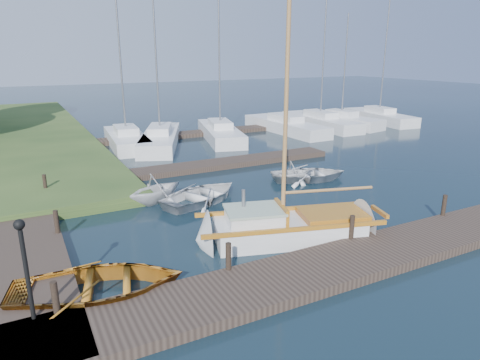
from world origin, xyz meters
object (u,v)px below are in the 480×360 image
marina_boat_7 (379,116)px  marina_boat_2 (220,131)px  mooring_post_4 (57,222)px  marina_boat_5 (320,121)px  mooring_post_1 (228,256)px  marina_boat_4 (285,125)px  tender_b (155,187)px  tender_a (202,193)px  lamp_post (24,256)px  mooring_post_0 (55,297)px  marina_boat_1 (160,137)px  marina_boat_6 (341,120)px  mooring_post_5 (45,183)px  dinghy (98,282)px  tender_c (309,172)px  tender_d (293,170)px  mooring_post_3 (444,205)px  mooring_post_2 (352,227)px  marina_boat_0 (126,138)px

marina_boat_7 → marina_boat_2: bearing=99.0°
mooring_post_4 → marina_boat_5: (22.53, 14.61, -0.14)m
mooring_post_1 → marina_boat_4: marina_boat_4 is taller
mooring_post_4 → marina_boat_4: marina_boat_4 is taller
tender_b → marina_boat_4: bearing=-72.0°
tender_a → marina_boat_5: 21.21m
mooring_post_1 → tender_a: mooring_post_1 is taller
lamp_post → marina_boat_2: size_ratio=0.20×
lamp_post → mooring_post_0: bearing=0.0°
mooring_post_0 → marina_boat_2: marina_boat_2 is taller
marina_boat_1 → marina_boat_6: bearing=-65.4°
mooring_post_5 → mooring_post_4: bearing=-90.0°
mooring_post_1 → tender_a: bearing=73.4°
lamp_post → tender_a: bearing=43.0°
dinghy → marina_boat_7: bearing=-43.4°
tender_c → marina_boat_2: bearing=14.1°
lamp_post → dinghy: (1.58, 0.72, -1.42)m
tender_b → lamp_post: bearing=123.6°
lamp_post → marina_boat_4: (19.60, 19.12, -1.31)m
marina_boat_1 → dinghy: bearing=-179.7°
marina_boat_1 → tender_c: bearing=-138.1°
marina_boat_1 → marina_boat_5: marina_boat_1 is taller
lamp_post → tender_d: size_ratio=1.13×
tender_c → marina_boat_5: 16.45m
mooring_post_3 → marina_boat_4: 19.93m
mooring_post_4 → lamp_post: bearing=-101.3°
marina_boat_1 → mooring_post_1: bearing=-169.3°
mooring_post_5 → tender_a: bearing=-31.0°
marina_boat_1 → mooring_post_2: bearing=-155.6°
lamp_post → tender_d: 14.13m
marina_boat_0 → marina_boat_5: 16.75m
tender_d → marina_boat_4: (7.48, 11.98, -0.01)m
mooring_post_4 → marina_boat_7: size_ratio=0.07×
dinghy → tender_a: dinghy is taller
mooring_post_1 → tender_c: mooring_post_1 is taller
lamp_post → tender_b: bearing=54.9°
tender_c → marina_boat_4: size_ratio=0.38×
marina_boat_5 → marina_boat_7: (6.63, -0.28, 0.01)m
mooring_post_4 → marina_boat_7: bearing=26.2°
mooring_post_5 → marina_boat_4: bearing=26.1°
mooring_post_0 → lamp_post: 1.27m
marina_boat_0 → marina_boat_5: marina_boat_0 is taller
tender_d → marina_boat_5: (11.41, 12.47, -0.01)m
tender_c → marina_boat_6: 17.47m
marina_boat_1 → marina_boat_0: bearing=93.0°
marina_boat_2 → marina_boat_4: size_ratio=1.20×
mooring_post_2 → mooring_post_5: same height
mooring_post_0 → tender_c: mooring_post_0 is taller
mooring_post_2 → marina_boat_7: marina_boat_7 is taller
marina_boat_6 → mooring_post_1: bearing=121.9°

